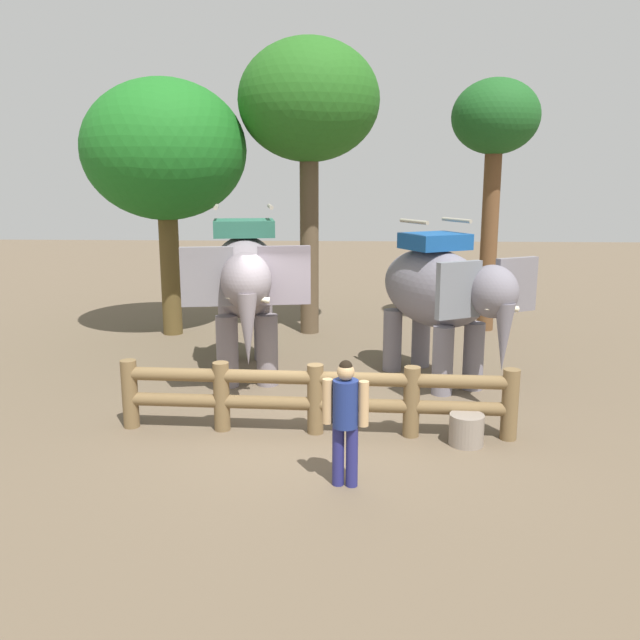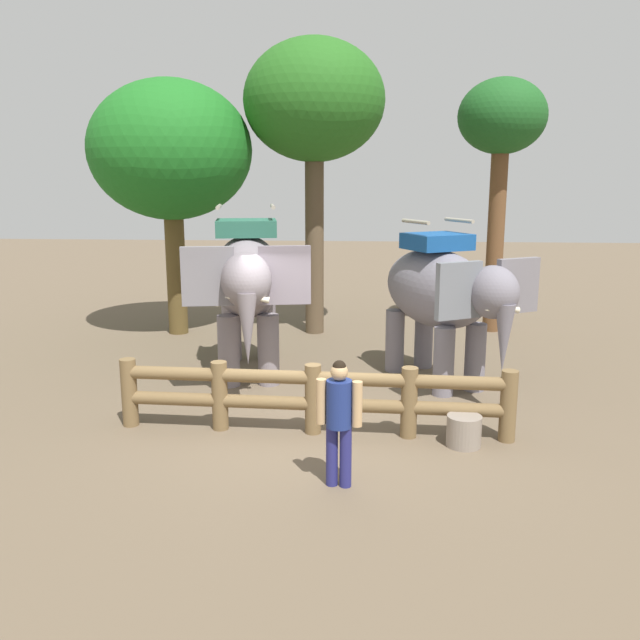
# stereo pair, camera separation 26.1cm
# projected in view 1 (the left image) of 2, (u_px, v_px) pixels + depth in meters

# --- Properties ---
(ground_plane) EXTENTS (60.00, 60.00, 0.00)m
(ground_plane) POSITION_uv_depth(u_px,v_px,m) (316.00, 427.00, 10.16)
(ground_plane) COLOR brown
(log_fence) EXTENTS (5.86, 0.46, 1.05)m
(log_fence) POSITION_uv_depth(u_px,v_px,m) (315.00, 394.00, 9.81)
(log_fence) COLOR brown
(log_fence) RESTS_ON ground
(elephant_near_left) EXTENTS (2.23, 3.83, 3.22)m
(elephant_near_left) POSITION_uv_depth(u_px,v_px,m) (245.00, 282.00, 12.44)
(elephant_near_left) COLOR gray
(elephant_near_left) RESTS_ON ground
(elephant_center) EXTENTS (2.81, 3.49, 2.99)m
(elephant_center) POSITION_uv_depth(u_px,v_px,m) (441.00, 293.00, 12.02)
(elephant_center) COLOR slate
(elephant_center) RESTS_ON ground
(tourist_woman_in_black) EXTENTS (0.56, 0.36, 1.60)m
(tourist_woman_in_black) POSITION_uv_depth(u_px,v_px,m) (345.00, 414.00, 8.06)
(tourist_woman_in_black) COLOR navy
(tourist_woman_in_black) RESTS_ON ground
(tree_far_left) EXTENTS (2.05, 2.05, 5.98)m
(tree_far_left) POSITION_uv_depth(u_px,v_px,m) (495.00, 128.00, 15.63)
(tree_far_left) COLOR brown
(tree_far_left) RESTS_ON ground
(tree_back_center) EXTENTS (3.76, 3.76, 5.93)m
(tree_back_center) POSITION_uv_depth(u_px,v_px,m) (165.00, 152.00, 15.31)
(tree_back_center) COLOR brown
(tree_back_center) RESTS_ON ground
(tree_far_right) EXTENTS (3.24, 3.24, 6.81)m
(tree_far_right) POSITION_uv_depth(u_px,v_px,m) (309.00, 105.00, 15.24)
(tree_far_right) COLOR brown
(tree_far_right) RESTS_ON ground
(feed_bucket) EXTENTS (0.49, 0.49, 0.44)m
(feed_bucket) POSITION_uv_depth(u_px,v_px,m) (466.00, 429.00, 9.46)
(feed_bucket) COLOR gray
(feed_bucket) RESTS_ON ground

